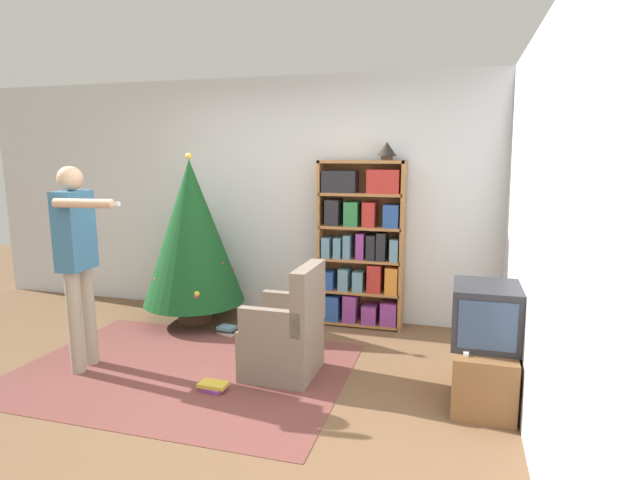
% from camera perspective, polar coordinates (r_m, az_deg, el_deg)
% --- Properties ---
extents(ground_plane, '(14.00, 14.00, 0.00)m').
position_cam_1_polar(ground_plane, '(4.04, -11.34, -16.54)').
color(ground_plane, brown).
extents(wall_back, '(8.00, 0.10, 2.60)m').
position_cam_1_polar(wall_back, '(5.49, -2.39, 4.72)').
color(wall_back, silver).
rests_on(wall_back, ground_plane).
extents(wall_right, '(0.10, 8.00, 2.60)m').
position_cam_1_polar(wall_right, '(3.29, 24.23, 0.53)').
color(wall_right, silver).
rests_on(wall_right, ground_plane).
extents(area_rug, '(2.72, 1.92, 0.01)m').
position_cam_1_polar(area_rug, '(4.45, -15.41, -14.12)').
color(area_rug, brown).
rests_on(area_rug, ground_plane).
extents(bookshelf, '(0.88, 0.28, 1.72)m').
position_cam_1_polar(bookshelf, '(5.16, 4.76, -0.70)').
color(bookshelf, '#A8703D').
rests_on(bookshelf, ground_plane).
extents(tv_stand, '(0.42, 0.78, 0.43)m').
position_cam_1_polar(tv_stand, '(3.95, 18.06, -14.07)').
color(tv_stand, brown).
rests_on(tv_stand, ground_plane).
extents(television, '(0.46, 0.51, 0.43)m').
position_cam_1_polar(television, '(3.79, 18.40, -8.08)').
color(television, '#28282D').
rests_on(television, tv_stand).
extents(game_remote, '(0.04, 0.12, 0.02)m').
position_cam_1_polar(game_remote, '(3.64, 16.35, -12.15)').
color(game_remote, white).
rests_on(game_remote, tv_stand).
extents(christmas_tree, '(1.06, 1.06, 1.80)m').
position_cam_1_polar(christmas_tree, '(5.41, -14.42, 0.82)').
color(christmas_tree, '#4C3323').
rests_on(christmas_tree, ground_plane).
extents(armchair, '(0.58, 0.57, 0.92)m').
position_cam_1_polar(armchair, '(4.13, -3.84, -10.94)').
color(armchair, '#7A6B5B').
rests_on(armchair, ground_plane).
extents(standing_person, '(0.66, 0.47, 1.69)m').
position_cam_1_polar(standing_person, '(4.50, -26.00, -1.14)').
color(standing_person, '#9E937F').
rests_on(standing_person, ground_plane).
extents(table_lamp, '(0.20, 0.20, 0.18)m').
position_cam_1_polar(table_lamp, '(5.04, 7.64, 10.16)').
color(table_lamp, '#473828').
rests_on(table_lamp, bookshelf).
extents(book_pile_near_tree, '(0.22, 0.15, 0.09)m').
position_cam_1_polar(book_pile_near_tree, '(5.15, -10.59, -10.11)').
color(book_pile_near_tree, beige).
rests_on(book_pile_near_tree, ground_plane).
extents(book_pile_by_chair, '(0.22, 0.16, 0.06)m').
position_cam_1_polar(book_pile_by_chair, '(4.04, -12.10, -16.07)').
color(book_pile_by_chair, '#843889').
rests_on(book_pile_by_chair, ground_plane).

